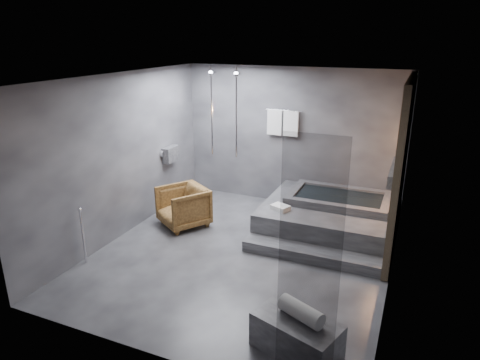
% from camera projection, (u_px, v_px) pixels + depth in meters
% --- Properties ---
extents(room, '(5.00, 5.04, 2.82)m').
position_uv_depth(room, '(273.00, 150.00, 6.44)').
color(room, '#2B2B2E').
rests_on(room, ground).
extents(tub_deck, '(2.20, 2.00, 0.50)m').
position_uv_depth(tub_deck, '(327.00, 217.00, 7.72)').
color(tub_deck, '#303033').
rests_on(tub_deck, ground).
extents(tub_step, '(2.20, 0.36, 0.18)m').
position_uv_depth(tub_step, '(310.00, 254.00, 6.75)').
color(tub_step, '#303033').
rests_on(tub_step, ground).
extents(concrete_bench, '(1.06, 0.79, 0.43)m').
position_uv_depth(concrete_bench, '(296.00, 336.00, 4.74)').
color(concrete_bench, '#303032').
rests_on(concrete_bench, ground).
extents(driftwood_chair, '(1.11, 1.12, 0.74)m').
position_uv_depth(driftwood_chair, '(183.00, 207.00, 7.88)').
color(driftwood_chair, '#432910').
rests_on(driftwood_chair, ground).
extents(rolled_towel, '(0.56, 0.39, 0.19)m').
position_uv_depth(rolled_towel, '(301.00, 312.00, 4.65)').
color(rolled_towel, white).
rests_on(rolled_towel, concrete_bench).
extents(deck_towel, '(0.36, 0.32, 0.08)m').
position_uv_depth(deck_towel, '(280.00, 207.00, 7.40)').
color(deck_towel, white).
rests_on(deck_towel, tub_deck).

